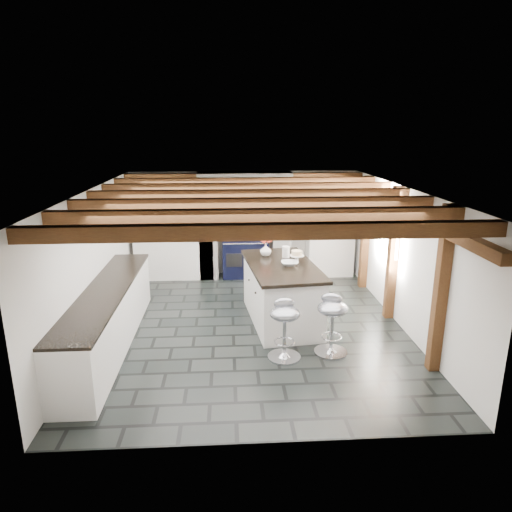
{
  "coord_description": "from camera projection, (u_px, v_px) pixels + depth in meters",
  "views": [
    {
      "loc": [
        -0.37,
        -7.09,
        3.23
      ],
      "look_at": [
        0.1,
        0.4,
        1.1
      ],
      "focal_mm": 32.0,
      "sensor_mm": 36.0,
      "label": 1
    }
  ],
  "objects": [
    {
      "name": "room_shell",
      "position": [
        216.0,
        244.0,
        8.75
      ],
      "size": [
        6.0,
        6.03,
        6.0
      ],
      "color": "silver",
      "rests_on": "ground"
    },
    {
      "name": "range_cooker",
      "position": [
        245.0,
        256.0,
        10.16
      ],
      "size": [
        1.0,
        0.63,
        0.99
      ],
      "color": "black",
      "rests_on": "ground"
    },
    {
      "name": "bar_stool_near",
      "position": [
        332.0,
        318.0,
        6.61
      ],
      "size": [
        0.58,
        0.58,
        0.91
      ],
      "rotation": [
        0.0,
        0.0,
        -0.39
      ],
      "color": "silver",
      "rests_on": "ground"
    },
    {
      "name": "bar_stool_far",
      "position": [
        285.0,
        323.0,
        6.47
      ],
      "size": [
        0.48,
        0.48,
        0.89
      ],
      "rotation": [
        0.0,
        0.0,
        0.06
      ],
      "color": "silver",
      "rests_on": "ground"
    },
    {
      "name": "kitchen_island",
      "position": [
        281.0,
        292.0,
        7.77
      ],
      "size": [
        1.3,
        2.17,
        1.36
      ],
      "rotation": [
        0.0,
        0.0,
        0.11
      ],
      "color": "white",
      "rests_on": "ground"
    },
    {
      "name": "ground",
      "position": [
        252.0,
        325.0,
        7.72
      ],
      "size": [
        6.0,
        6.0,
        0.0
      ],
      "primitive_type": "plane",
      "color": "black",
      "rests_on": "ground"
    }
  ]
}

